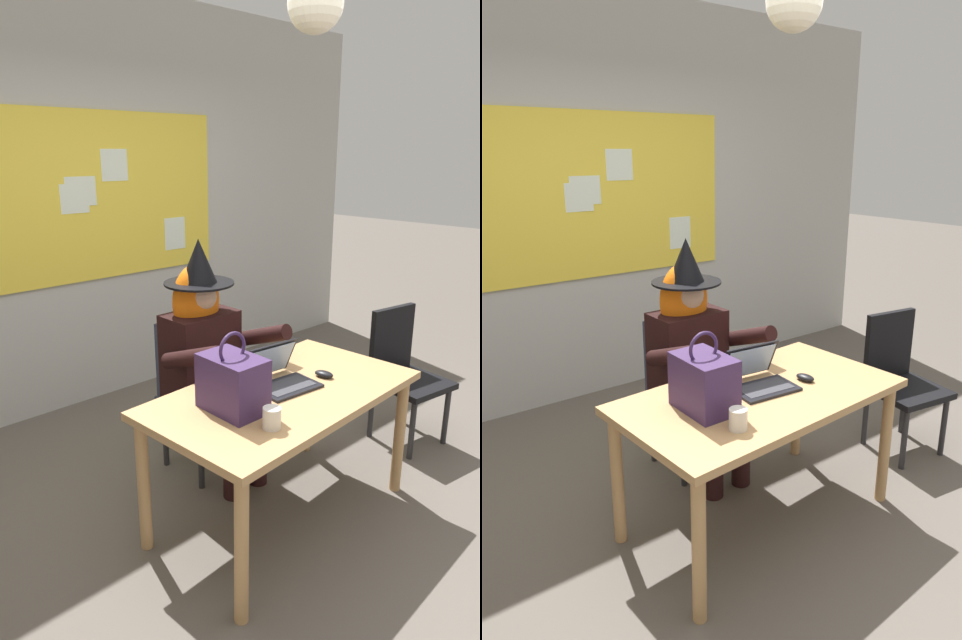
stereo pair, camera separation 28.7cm
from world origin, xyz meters
TOP-DOWN VIEW (x-y plane):
  - ground_plane at (0.00, 0.00)m, footprint 24.00×24.00m
  - wall_back_bulletin at (0.00, 2.14)m, footprint 5.96×2.23m
  - desk_main at (0.02, 0.09)m, footprint 1.45×0.84m
  - chair_at_desk at (0.04, 0.83)m, footprint 0.43×0.43m
  - person_costumed at (0.04, 0.71)m, footprint 0.60×0.67m
  - laptop at (0.06, 0.15)m, footprint 0.34×0.32m
  - computer_mouse at (0.30, 0.06)m, footprint 0.08×0.11m
  - handbag at (-0.31, 0.11)m, footprint 0.20×0.30m
  - coffee_mug at (-0.31, -0.14)m, footprint 0.08×0.08m
  - chair_extra_corner at (1.24, 0.15)m, footprint 0.48×0.48m

SIDE VIEW (x-z plane):
  - ground_plane at x=0.00m, z-range 0.00..0.00m
  - chair_extra_corner at x=1.24m, z-range 0.05..0.94m
  - chair_at_desk at x=0.04m, z-range 0.06..0.97m
  - desk_main at x=0.02m, z-range 0.28..1.01m
  - computer_mouse at x=0.30m, z-range 0.73..0.77m
  - laptop at x=0.06m, z-range 0.68..0.88m
  - coffee_mug at x=-0.31m, z-range 0.73..0.83m
  - person_costumed at x=0.04m, z-range 0.09..1.50m
  - handbag at x=-0.31m, z-range 0.68..1.05m
  - wall_back_bulletin at x=0.00m, z-range 0.01..2.98m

